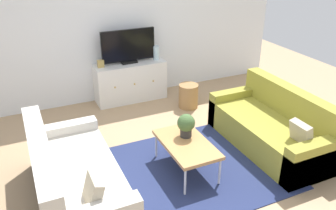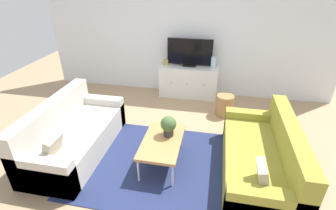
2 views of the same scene
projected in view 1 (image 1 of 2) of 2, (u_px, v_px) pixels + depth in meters
The scene contains 12 objects.
ground_plane at pixel (181, 165), 4.67m from camera, with size 10.00×10.00×0.00m, color tan.
wall_back at pixel (117, 24), 6.16m from camera, with size 6.40×0.12×2.70m, color white.
area_rug at pixel (186, 171), 4.54m from camera, with size 2.50×1.90×0.01m, color navy.
couch_left_side at pixel (70, 181), 3.92m from camera, with size 0.88×1.88×0.84m.
couch_right_side at pixel (274, 128), 5.00m from camera, with size 0.88×1.88×0.84m.
coffee_table at pixel (186, 145), 4.41m from camera, with size 0.55×0.94×0.42m.
potted_plant at pixel (186, 124), 4.46m from camera, with size 0.23×0.23×0.31m.
tv_console at pixel (130, 81), 6.41m from camera, with size 1.28×0.47×0.71m.
flat_screen_tv at pixel (128, 47), 6.14m from camera, with size 0.97×0.16×0.60m.
glass_vase at pixel (156, 53), 6.39m from camera, with size 0.11×0.11×0.25m, color silver.
mantel_clock at pixel (101, 64), 6.03m from camera, with size 0.11×0.07×0.13m, color tan.
wicker_basket at pixel (188, 96), 6.17m from camera, with size 0.34×0.34×0.42m, color #9E7547.
Camera 1 is at (-1.75, -3.43, 2.76)m, focal length 37.51 mm.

